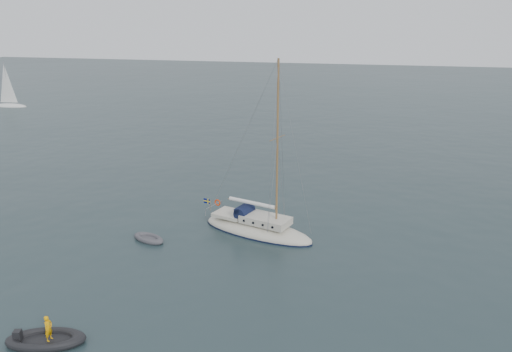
# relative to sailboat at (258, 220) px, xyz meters

# --- Properties ---
(ground) EXTENTS (300.00, 300.00, 0.00)m
(ground) POSITION_rel_sailboat_xyz_m (2.04, -2.77, -0.97)
(ground) COLOR black
(ground) RESTS_ON ground
(sailboat) EXTENTS (9.04, 2.71, 12.87)m
(sailboat) POSITION_rel_sailboat_xyz_m (0.00, 0.00, 0.00)
(sailboat) COLOR beige
(sailboat) RESTS_ON ground
(dinghy) EXTENTS (2.57, 1.16, 0.37)m
(dinghy) POSITION_rel_sailboat_xyz_m (-6.95, -3.24, -0.81)
(dinghy) COLOR #45454A
(dinghy) RESTS_ON ground
(rib) EXTENTS (3.75, 1.71, 1.48)m
(rib) POSITION_rel_sailboat_xyz_m (-6.42, -15.00, -0.74)
(rib) COLOR black
(rib) RESTS_ON ground
(distant_yacht_a) EXTENTS (6.24, 3.33, 8.27)m
(distant_yacht_a) POSITION_rel_sailboat_xyz_m (-56.11, 41.64, 2.56)
(distant_yacht_a) COLOR silver
(distant_yacht_a) RESTS_ON ground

